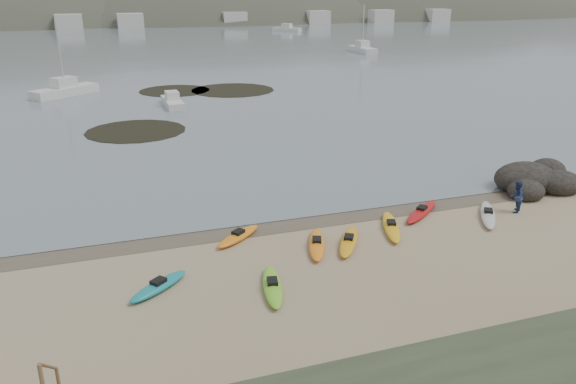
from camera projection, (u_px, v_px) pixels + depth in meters
name	position (u px, v px, depth m)	size (l,w,h in m)	color
ground	(288.00, 220.00, 27.99)	(600.00, 600.00, 0.00)	tan
wet_sand	(290.00, 222.00, 27.72)	(60.00, 60.00, 0.00)	brown
water	(104.00, 9.00, 294.66)	(1200.00, 1200.00, 0.00)	slate
kayaks	(346.00, 239.00, 25.49)	(19.25, 7.88, 0.34)	teal
person_east	(517.00, 197.00, 28.72)	(0.81, 0.63, 1.67)	navy
rock_cluster	(536.00, 184.00, 32.34)	(5.36, 3.95, 1.85)	black
kelp_mats	(191.00, 100.00, 57.49)	(20.47, 25.60, 0.04)	black
moored_boats	(163.00, 50.00, 98.93)	(89.69, 94.94, 1.16)	silver
far_hills	(223.00, 60.00, 217.79)	(550.00, 135.00, 80.00)	#384235
far_town	(143.00, 21.00, 158.01)	(199.00, 5.00, 4.00)	beige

